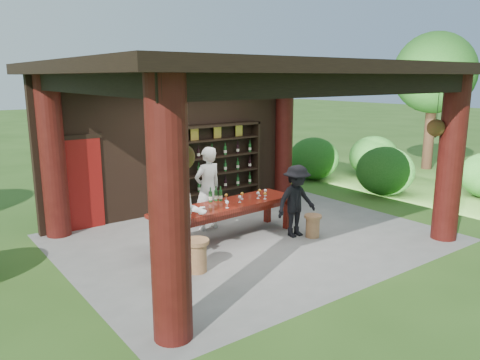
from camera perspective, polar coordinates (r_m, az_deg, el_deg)
ground at (r=9.77m, az=1.41°, el=-7.01°), size 90.00×90.00×0.00m
pavilion at (r=9.61m, az=-0.16°, el=5.74°), size 7.50×6.00×3.60m
wine_shelf at (r=11.90m, az=-2.60°, el=1.82°), size 2.40×0.36×2.11m
tasting_table at (r=9.47m, az=-1.83°, el=-3.63°), size 3.24×1.01×0.75m
stool_near_left at (r=8.07m, az=-5.30°, el=-9.05°), size 0.43×0.43×0.57m
stool_near_right at (r=9.84m, az=8.86°, el=-5.48°), size 0.36×0.36×0.47m
stool_far_left at (r=7.86m, az=-9.28°, el=-10.18°), size 0.36×0.36×0.47m
host at (r=10.06m, az=-3.95°, el=-1.06°), size 0.70×0.49×1.82m
guest_woman at (r=8.32m, az=-6.87°, el=-4.43°), size 0.98×0.86×1.70m
guest_man at (r=9.71m, az=6.89°, el=-2.56°), size 0.99×0.58×1.51m
table_bottles at (r=9.62m, az=-2.98°, el=-1.70°), size 0.30×0.14×0.31m
table_glasses at (r=9.74m, az=1.01°, el=-1.99°), size 1.28×0.53×0.15m
napkin_basket at (r=8.80m, az=-6.93°, el=-3.70°), size 0.27×0.20×0.14m
shrubs at (r=11.55m, az=9.42°, el=-1.20°), size 14.97×8.45×1.36m
trees at (r=12.32m, az=11.03°, el=12.75°), size 21.85×10.01×4.80m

